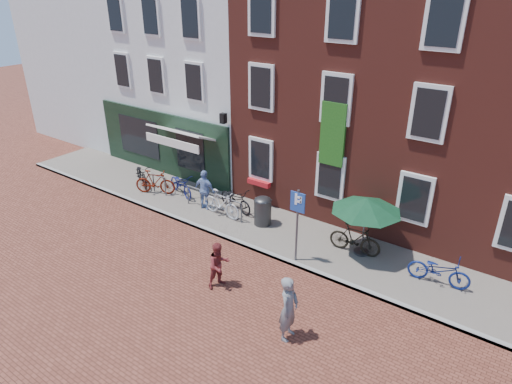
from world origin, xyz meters
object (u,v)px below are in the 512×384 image
Objects in this scene: woman at (289,309)px; boy at (219,265)px; bicycle_0 at (142,174)px; bicycle_2 at (181,184)px; bicycle_6 at (439,270)px; parking_sign at (297,214)px; cafe_person at (205,190)px; bicycle_4 at (236,199)px; bicycle_5 at (355,239)px; litter_bin at (263,209)px; bicycle_1 at (155,182)px; parasol at (367,202)px; bicycle_3 at (222,203)px.

boy is (-2.81, 0.64, -0.18)m from woman.
bicycle_0 is 2.16m from bicycle_2.
bicycle_6 is at bearing -60.27° from bicycle_0.
cafe_person is at bearing 167.60° from parking_sign.
cafe_person is at bearing 133.16° from bicycle_4.
woman is at bearing -62.23° from parking_sign.
bicycle_5 is (-0.23, 4.52, -0.29)m from woman.
parking_sign reaches higher than bicycle_4.
boy reaches higher than bicycle_4.
bicycle_6 is (2.74, -0.12, -0.05)m from bicycle_5.
woman is 7.08m from bicycle_4.
cafe_person is at bearing 51.07° from woman.
woman reaches higher than bicycle_4.
litter_bin is 0.68× the size of bicycle_5.
bicycle_4 is (1.04, 0.60, -0.34)m from cafe_person.
litter_bin is 0.65× the size of woman.
parking_sign is at bearing -31.03° from litter_bin.
boy reaches higher than bicycle_2.
bicycle_0 is 1.03× the size of bicycle_1.
bicycle_1 is at bearing 1.39° from cafe_person.
bicycle_3 is at bearing -173.00° from parasol.
cafe_person reaches higher than bicycle_5.
bicycle_0 is 12.71m from bicycle_6.
bicycle_0 is 1.00× the size of bicycle_2.
cafe_person is at bearing 85.29° from bicycle_6.
bicycle_4 is (2.73, 0.23, 0.00)m from bicycle_2.
bicycle_5 is at bearing -81.00° from bicycle_3.
litter_bin is 6.33m from bicycle_6.
litter_bin is at bearing 83.55° from bicycle_6.
woman is 9.19m from bicycle_2.
cafe_person is 2.67m from bicycle_1.
cafe_person is 1.76m from bicycle_2.
bicycle_5 reaches higher than bicycle_0.
bicycle_2 is 1.00× the size of bicycle_4.
woman is 9.81m from bicycle_1.
boy is 0.82× the size of bicycle_0.
bicycle_4 is 5.09m from bicycle_5.
woman is at bearing 144.98° from cafe_person.
woman is 6.75m from bicycle_3.
bicycle_0 is 4.75m from bicycle_3.
bicycle_4 is (0.13, 0.70, -0.05)m from bicycle_3.
litter_bin is 3.84m from boy.
bicycle_3 is at bearing 166.16° from parking_sign.
cafe_person reaches higher than litter_bin.
parking_sign is at bearing 165.13° from cafe_person.
woman reaches higher than bicycle_3.
cafe_person is (-2.55, -0.29, 0.20)m from litter_bin.
parasol is 5.65m from bicycle_3.
parasol reaches higher than bicycle_1.
litter_bin is at bearing -88.79° from bicycle_4.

